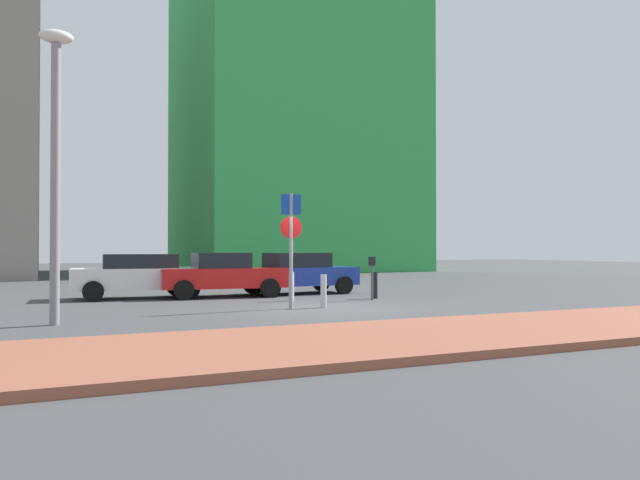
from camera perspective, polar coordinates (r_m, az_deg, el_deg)
ground_plane at (r=16.83m, az=0.48°, el=-6.36°), size 120.00×120.00×0.00m
sidewalk_brick at (r=11.65m, az=13.35°, el=-8.46°), size 40.00×3.95×0.14m
parked_car_white at (r=20.94m, az=-16.35°, el=-3.12°), size 4.43×2.19×1.45m
parked_car_red at (r=21.02m, az=-9.12°, el=-3.17°), size 4.27×2.29×1.49m
parked_car_blue at (r=22.12m, az=-2.10°, el=-3.04°), size 4.25×2.15×1.48m
parking_sign_post at (r=16.64m, az=-2.72°, el=0.39°), size 0.60×0.10×3.13m
parking_meter at (r=19.49m, az=4.86°, el=-2.98°), size 0.18×0.14×1.37m
street_lamp at (r=14.36m, az=-23.39°, el=7.81°), size 0.70×0.36×6.31m
traffic_bollard_near at (r=20.11m, az=5.13°, el=-4.21°), size 0.17×0.17×0.87m
traffic_bollard_mid at (r=16.92m, az=0.33°, el=-4.78°), size 0.17×0.17×0.91m
traffic_bollard_far at (r=19.09m, az=-2.68°, el=-4.36°), size 0.17×0.17×0.90m
building_colorful_midrise at (r=49.14m, az=-2.58°, el=14.08°), size 16.29×14.98×28.54m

